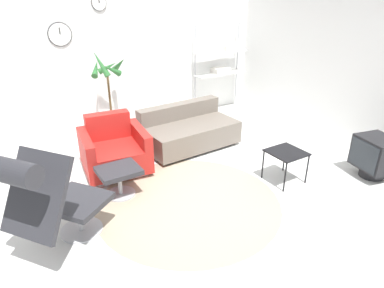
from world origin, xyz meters
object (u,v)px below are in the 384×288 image
at_px(ottoman, 119,175).
at_px(armchair_red, 114,151).
at_px(side_table, 286,155).
at_px(crt_television, 376,156).
at_px(lounge_chair, 46,193).
at_px(couch_low, 188,132).
at_px(shelf_unit, 222,62).
at_px(potted_plant, 111,104).

relative_size(ottoman, armchair_red, 0.52).
xyz_separation_m(side_table, crt_television, (1.11, -0.56, -0.07)).
height_order(lounge_chair, couch_low, lounge_chair).
relative_size(armchair_red, side_table, 2.15).
height_order(crt_television, shelf_unit, shelf_unit).
distance_m(ottoman, potted_plant, 1.89).
xyz_separation_m(ottoman, side_table, (1.98, -0.82, 0.11)).
xyz_separation_m(crt_television, potted_plant, (-2.52, 3.15, 0.29)).
relative_size(armchair_red, couch_low, 0.63).
bearing_deg(couch_low, lounge_chair, 29.08).
bearing_deg(side_table, crt_television, -26.69).
xyz_separation_m(couch_low, side_table, (0.51, -1.62, 0.14)).
bearing_deg(couch_low, armchair_red, 3.50).
bearing_deg(couch_low, ottoman, 26.07).
height_order(ottoman, armchair_red, armchair_red).
relative_size(ottoman, side_table, 1.12).
bearing_deg(potted_plant, couch_low, -46.86).
height_order(couch_low, potted_plant, potted_plant).
bearing_deg(potted_plant, shelf_unit, 4.79).
bearing_deg(armchair_red, side_table, 147.22).
bearing_deg(armchair_red, shelf_unit, -148.11).
bearing_deg(lounge_chair, shelf_unit, 88.04).
xyz_separation_m(lounge_chair, potted_plant, (1.46, 2.43, -0.09)).
bearing_deg(shelf_unit, lounge_chair, -145.92).
bearing_deg(shelf_unit, potted_plant, -175.21).
bearing_deg(armchair_red, potted_plant, -101.97).
bearing_deg(ottoman, crt_television, -24.04).
bearing_deg(lounge_chair, ottoman, 90.00).
bearing_deg(couch_low, crt_television, 124.08).
height_order(lounge_chair, crt_television, lounge_chair).
height_order(armchair_red, side_table, armchair_red).
bearing_deg(side_table, couch_low, 107.31).
bearing_deg(crt_television, potted_plant, 51.37).
relative_size(potted_plant, shelf_unit, 0.87).
height_order(ottoman, side_table, side_table).
distance_m(couch_low, shelf_unit, 2.07).
height_order(ottoman, shelf_unit, shelf_unit).
bearing_deg(armchair_red, couch_low, -167.23).
bearing_deg(ottoman, side_table, -22.51).
xyz_separation_m(potted_plant, shelf_unit, (2.43, 0.20, 0.41)).
relative_size(ottoman, crt_television, 0.84).
bearing_deg(ottoman, armchair_red, 74.60).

